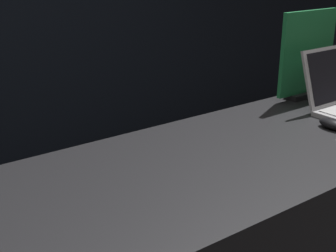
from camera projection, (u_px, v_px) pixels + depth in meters
mouse_back at (333, 124)px, 1.76m from camera, size 0.06×0.12×0.04m
promo_stand_back at (307, 57)px, 2.09m from camera, size 0.34×0.07×0.39m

